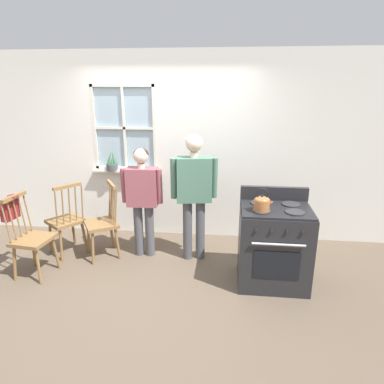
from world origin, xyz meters
TOP-DOWN VIEW (x-y plane):
  - ground_plane at (0.00, 0.00)m, footprint 16.00×16.00m
  - wall_back at (0.03, 1.40)m, footprint 6.40×0.16m
  - chair_by_window at (-1.44, -0.02)m, footprint 0.45×0.46m
  - chair_near_wall at (-0.77, 0.55)m, footprint 0.56×0.57m
  - chair_center_cluster at (-1.29, 0.57)m, footprint 0.57×0.58m
  - person_elderly_left at (-0.23, 0.63)m, footprint 0.55×0.22m
  - person_teen_center at (0.45, 0.62)m, footprint 0.60×0.28m
  - stove at (1.42, 0.14)m, footprint 0.79×0.68m
  - kettle at (1.24, 0.01)m, footprint 0.21×0.17m
  - potted_plant at (-0.86, 1.31)m, footprint 0.16×0.16m
  - handbag at (-1.67, 0.01)m, footprint 0.21×0.23m

SIDE VIEW (x-z plane):
  - ground_plane at x=0.00m, z-range 0.00..0.00m
  - chair_by_window at x=-1.44m, z-range -0.04..0.97m
  - chair_near_wall at x=-0.77m, z-range -0.04..0.97m
  - chair_center_cluster at x=-1.29m, z-range -0.04..0.97m
  - stove at x=1.42m, z-range -0.07..1.01m
  - handbag at x=-1.67m, z-range 0.68..0.99m
  - person_elderly_left at x=-0.23m, z-range 0.15..1.61m
  - person_teen_center at x=0.45m, z-range 0.19..1.84m
  - kettle at x=1.24m, z-range 0.90..1.15m
  - potted_plant at x=-0.86m, z-range 0.94..1.23m
  - wall_back at x=0.03m, z-range -0.01..2.69m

